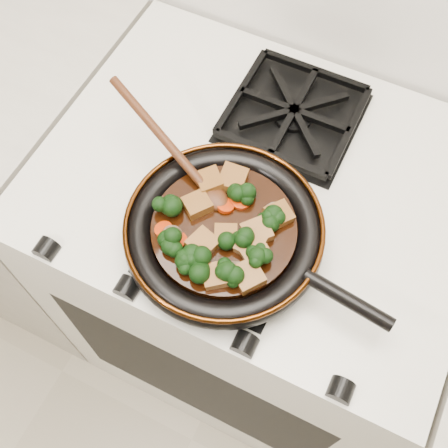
% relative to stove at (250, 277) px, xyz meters
% --- Properties ---
extents(stove, '(0.76, 0.60, 0.90)m').
position_rel_stove_xyz_m(stove, '(0.00, 0.00, 0.00)').
color(stove, silver).
rests_on(stove, ground).
extents(burner_grate_front, '(0.23, 0.23, 0.03)m').
position_rel_stove_xyz_m(burner_grate_front, '(0.00, -0.14, 0.46)').
color(burner_grate_front, black).
rests_on(burner_grate_front, stove).
extents(burner_grate_back, '(0.23, 0.23, 0.03)m').
position_rel_stove_xyz_m(burner_grate_back, '(0.00, 0.14, 0.46)').
color(burner_grate_back, black).
rests_on(burner_grate_back, stove).
extents(skillet, '(0.44, 0.31, 0.05)m').
position_rel_stove_xyz_m(skillet, '(0.00, -0.14, 0.49)').
color(skillet, black).
rests_on(skillet, burner_grate_front).
extents(braising_sauce, '(0.22, 0.22, 0.02)m').
position_rel_stove_xyz_m(braising_sauce, '(-0.00, -0.14, 0.50)').
color(braising_sauce, black).
rests_on(braising_sauce, skillet).
extents(tofu_cube_0, '(0.04, 0.04, 0.02)m').
position_rel_stove_xyz_m(tofu_cube_0, '(0.05, -0.16, 0.52)').
color(tofu_cube_0, brown).
rests_on(tofu_cube_0, braising_sauce).
extents(tofu_cube_1, '(0.06, 0.05, 0.03)m').
position_rel_stove_xyz_m(tofu_cube_1, '(-0.05, -0.09, 0.52)').
color(tofu_cube_1, brown).
rests_on(tofu_cube_1, braising_sauce).
extents(tofu_cube_2, '(0.06, 0.06, 0.03)m').
position_rel_stove_xyz_m(tofu_cube_2, '(0.07, -0.20, 0.52)').
color(tofu_cube_2, brown).
rests_on(tofu_cube_2, braising_sauce).
extents(tofu_cube_3, '(0.06, 0.06, 0.03)m').
position_rel_stove_xyz_m(tofu_cube_3, '(0.05, -0.13, 0.52)').
color(tofu_cube_3, brown).
rests_on(tofu_cube_3, braising_sauce).
extents(tofu_cube_4, '(0.05, 0.05, 0.02)m').
position_rel_stove_xyz_m(tofu_cube_4, '(0.01, -0.16, 0.52)').
color(tofu_cube_4, brown).
rests_on(tofu_cube_4, braising_sauce).
extents(tofu_cube_5, '(0.05, 0.05, 0.03)m').
position_rel_stove_xyz_m(tofu_cube_5, '(-0.02, -0.07, 0.52)').
color(tofu_cube_5, brown).
rests_on(tofu_cube_5, braising_sauce).
extents(tofu_cube_6, '(0.05, 0.05, 0.02)m').
position_rel_stove_xyz_m(tofu_cube_6, '(-0.01, -0.19, 0.52)').
color(tofu_cube_6, brown).
rests_on(tofu_cube_6, braising_sauce).
extents(tofu_cube_7, '(0.05, 0.05, 0.03)m').
position_rel_stove_xyz_m(tofu_cube_7, '(0.03, -0.22, 0.52)').
color(tofu_cube_7, brown).
rests_on(tofu_cube_7, braising_sauce).
extents(tofu_cube_8, '(0.06, 0.06, 0.03)m').
position_rel_stove_xyz_m(tofu_cube_8, '(0.05, -0.16, 0.52)').
color(tofu_cube_8, brown).
rests_on(tofu_cube_8, braising_sauce).
extents(tofu_cube_9, '(0.05, 0.05, 0.03)m').
position_rel_stove_xyz_m(tofu_cube_9, '(0.07, -0.09, 0.52)').
color(tofu_cube_9, brown).
rests_on(tofu_cube_9, braising_sauce).
extents(tofu_cube_10, '(0.05, 0.05, 0.02)m').
position_rel_stove_xyz_m(tofu_cube_10, '(-0.05, -0.13, 0.52)').
color(tofu_cube_10, brown).
rests_on(tofu_cube_10, braising_sauce).
extents(broccoli_floret_0, '(0.09, 0.09, 0.07)m').
position_rel_stove_xyz_m(broccoli_floret_0, '(0.06, -0.10, 0.52)').
color(broccoli_floret_0, black).
rests_on(broccoli_floret_0, braising_sauce).
extents(broccoli_floret_1, '(0.09, 0.09, 0.07)m').
position_rel_stove_xyz_m(broccoli_floret_1, '(-0.09, -0.16, 0.52)').
color(broccoli_floret_1, black).
rests_on(broccoli_floret_1, braising_sauce).
extents(broccoli_floret_2, '(0.08, 0.08, 0.05)m').
position_rel_stove_xyz_m(broccoli_floret_2, '(-0.06, -0.20, 0.52)').
color(broccoli_floret_2, black).
rests_on(broccoli_floret_2, braising_sauce).
extents(broccoli_floret_3, '(0.08, 0.08, 0.06)m').
position_rel_stove_xyz_m(broccoli_floret_3, '(-0.02, -0.23, 0.52)').
color(broccoli_floret_3, black).
rests_on(broccoli_floret_3, braising_sauce).
extents(broccoli_floret_4, '(0.09, 0.08, 0.07)m').
position_rel_stove_xyz_m(broccoli_floret_4, '(0.03, -0.16, 0.52)').
color(broccoli_floret_4, black).
rests_on(broccoli_floret_4, braising_sauce).
extents(broccoli_floret_5, '(0.08, 0.08, 0.07)m').
position_rel_stove_xyz_m(broccoli_floret_5, '(0.07, -0.17, 0.52)').
color(broccoli_floret_5, black).
rests_on(broccoli_floret_5, braising_sauce).
extents(broccoli_floret_6, '(0.07, 0.07, 0.05)m').
position_rel_stove_xyz_m(broccoli_floret_6, '(0.00, -0.09, 0.52)').
color(broccoli_floret_6, black).
rests_on(broccoli_floret_6, braising_sauce).
extents(broccoli_floret_7, '(0.09, 0.09, 0.07)m').
position_rel_stove_xyz_m(broccoli_floret_7, '(0.04, -0.21, 0.52)').
color(broccoli_floret_7, black).
rests_on(broccoli_floret_7, braising_sauce).
extents(broccoli_floret_8, '(0.09, 0.09, 0.07)m').
position_rel_stove_xyz_m(broccoli_floret_8, '(-0.01, -0.22, 0.52)').
color(broccoli_floret_8, black).
rests_on(broccoli_floret_8, braising_sauce).
extents(carrot_coin_0, '(0.03, 0.03, 0.01)m').
position_rel_stove_xyz_m(carrot_coin_0, '(-0.01, -0.11, 0.51)').
color(carrot_coin_0, '#AE2704').
rests_on(carrot_coin_0, braising_sauce).
extents(carrot_coin_1, '(0.03, 0.03, 0.02)m').
position_rel_stove_xyz_m(carrot_coin_1, '(-0.00, -0.08, 0.51)').
color(carrot_coin_1, '#AE2704').
rests_on(carrot_coin_1, braising_sauce).
extents(carrot_coin_2, '(0.03, 0.03, 0.01)m').
position_rel_stove_xyz_m(carrot_coin_2, '(0.00, -0.09, 0.51)').
color(carrot_coin_2, '#AE2704').
rests_on(carrot_coin_2, braising_sauce).
extents(carrot_coin_3, '(0.03, 0.03, 0.01)m').
position_rel_stove_xyz_m(carrot_coin_3, '(-0.08, -0.19, 0.51)').
color(carrot_coin_3, '#AE2704').
rests_on(carrot_coin_3, braising_sauce).
extents(carrot_coin_4, '(0.03, 0.03, 0.02)m').
position_rel_stove_xyz_m(carrot_coin_4, '(-0.05, -0.19, 0.51)').
color(carrot_coin_4, '#AE2704').
rests_on(carrot_coin_4, braising_sauce).
extents(mushroom_slice_0, '(0.04, 0.04, 0.02)m').
position_rel_stove_xyz_m(mushroom_slice_0, '(0.06, -0.09, 0.52)').
color(mushroom_slice_0, brown).
rests_on(mushroom_slice_0, braising_sauce).
extents(mushroom_slice_1, '(0.04, 0.04, 0.03)m').
position_rel_stove_xyz_m(mushroom_slice_1, '(0.05, -0.21, 0.52)').
color(mushroom_slice_1, brown).
rests_on(mushroom_slice_1, braising_sauce).
extents(mushroom_slice_2, '(0.04, 0.04, 0.03)m').
position_rel_stove_xyz_m(mushroom_slice_2, '(-0.06, -0.19, 0.52)').
color(mushroom_slice_2, brown).
rests_on(mushroom_slice_2, braising_sauce).
extents(wooden_spoon, '(0.16, 0.09, 0.25)m').
position_rel_stove_xyz_m(wooden_spoon, '(-0.10, -0.08, 0.53)').
color(wooden_spoon, '#43200E').
rests_on(wooden_spoon, braising_sauce).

